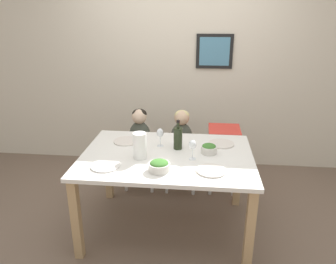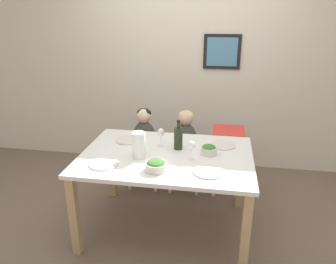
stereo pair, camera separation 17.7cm
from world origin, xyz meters
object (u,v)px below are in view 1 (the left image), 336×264
(person_child_left, at_px, (140,130))
(wine_glass_near, at_px, (193,145))
(salad_bowl_small, at_px, (209,149))
(dinner_plate_back_left, at_px, (126,141))
(chair_far_center, at_px, (181,157))
(dinner_plate_front_right, at_px, (211,171))
(wine_glass_far, at_px, (160,133))
(chair_right_highchair, at_px, (224,142))
(chair_far_left, at_px, (141,155))
(wine_bottle, at_px, (178,138))
(salad_bowl_large, at_px, (159,166))
(dinner_plate_front_left, at_px, (105,166))
(paper_towel_roll, at_px, (140,146))
(person_child_center, at_px, (182,131))
(dinner_plate_back_right, at_px, (221,144))

(person_child_left, bearing_deg, wine_glass_near, -54.03)
(salad_bowl_small, bearing_deg, dinner_plate_back_left, 166.82)
(chair_far_center, relative_size, dinner_plate_front_right, 1.88)
(dinner_plate_back_left, bearing_deg, person_child_left, 86.30)
(wine_glass_far, xyz_separation_m, dinner_plate_back_left, (-0.34, 0.07, -0.12))
(chair_right_highchair, xyz_separation_m, person_child_left, (-0.94, 0.00, 0.12))
(chair_far_left, height_order, wine_bottle, wine_bottle)
(chair_far_left, bearing_deg, salad_bowl_large, -71.58)
(salad_bowl_small, height_order, dinner_plate_front_left, salad_bowl_small)
(salad_bowl_large, xyz_separation_m, dinner_plate_front_left, (-0.45, 0.03, -0.04))
(chair_far_left, distance_m, person_child_left, 0.32)
(paper_towel_roll, distance_m, salad_bowl_large, 0.30)
(wine_bottle, height_order, dinner_plate_front_right, wine_bottle)
(wine_glass_far, bearing_deg, wine_bottle, -14.04)
(person_child_left, bearing_deg, chair_right_highchair, -0.08)
(person_child_center, xyz_separation_m, dinner_plate_front_right, (0.30, -1.06, 0.07))
(chair_far_center, height_order, paper_towel_roll, paper_towel_roll)
(chair_right_highchair, bearing_deg, paper_towel_roll, -131.26)
(salad_bowl_small, relative_size, dinner_plate_front_right, 0.59)
(chair_far_center, relative_size, wine_glass_far, 2.62)
(wine_bottle, bearing_deg, salad_bowl_large, -103.94)
(wine_glass_far, bearing_deg, salad_bowl_large, -83.67)
(person_child_left, xyz_separation_m, salad_bowl_large, (0.36, -1.10, 0.11))
(dinner_plate_front_right, bearing_deg, wine_bottle, 125.14)
(salad_bowl_large, height_order, dinner_plate_front_left, salad_bowl_large)
(paper_towel_roll, height_order, wine_glass_near, paper_towel_roll)
(paper_towel_roll, bearing_deg, chair_right_highchair, 48.74)
(chair_far_center, relative_size, dinner_plate_front_left, 1.88)
(wine_glass_near, relative_size, dinner_plate_front_right, 0.72)
(dinner_plate_back_right, bearing_deg, salad_bowl_large, -130.71)
(chair_far_left, bearing_deg, chair_far_center, 0.00)
(chair_far_center, relative_size, salad_bowl_large, 2.61)
(paper_towel_roll, bearing_deg, salad_bowl_large, -48.20)
(wine_bottle, relative_size, dinner_plate_back_left, 1.13)
(wine_bottle, distance_m, dinner_plate_front_left, 0.71)
(chair_far_left, xyz_separation_m, dinner_plate_front_right, (0.78, -1.06, 0.39))
(paper_towel_roll, distance_m, dinner_plate_front_right, 0.64)
(chair_right_highchair, distance_m, person_child_center, 0.48)
(dinner_plate_front_right, bearing_deg, dinner_plate_front_left, -179.63)
(person_child_center, distance_m, salad_bowl_small, 0.78)
(person_child_center, distance_m, salad_bowl_large, 1.11)
(person_child_left, bearing_deg, dinner_plate_back_right, -29.36)
(person_child_center, bearing_deg, dinner_plate_back_right, -50.47)
(chair_far_center, bearing_deg, salad_bowl_large, -95.60)
(person_child_center, xyz_separation_m, salad_bowl_small, (0.29, -0.71, 0.11))
(chair_right_highchair, xyz_separation_m, dinner_plate_back_right, (-0.06, -0.49, 0.19))
(wine_glass_far, bearing_deg, dinner_plate_front_left, -129.60)
(chair_far_left, height_order, person_child_center, person_child_center)
(chair_far_left, bearing_deg, wine_glass_near, -53.99)
(dinner_plate_back_right, bearing_deg, salad_bowl_small, -119.15)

